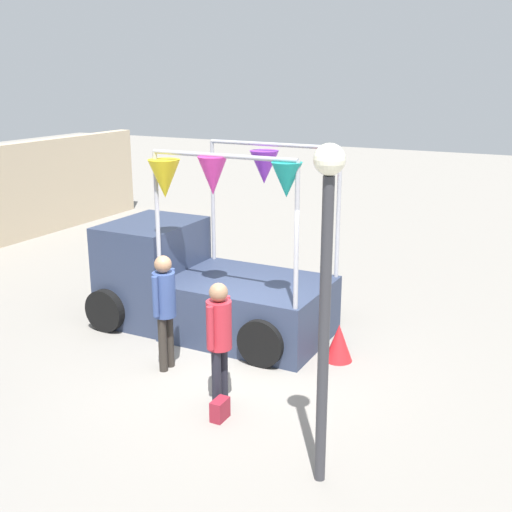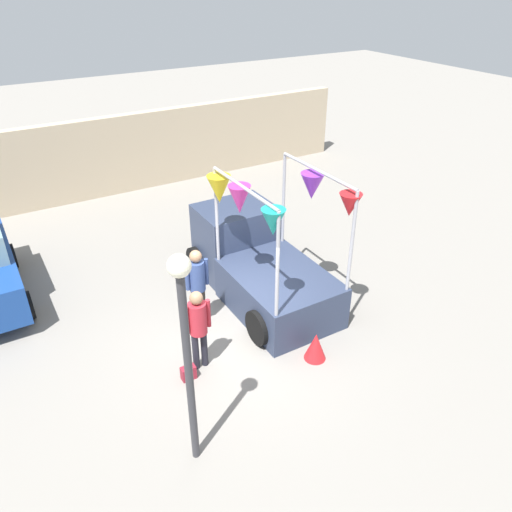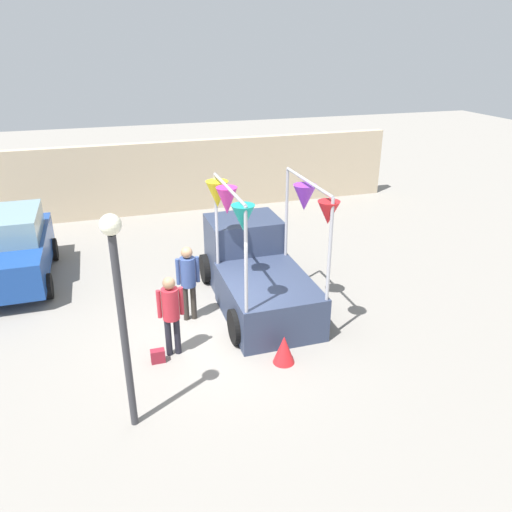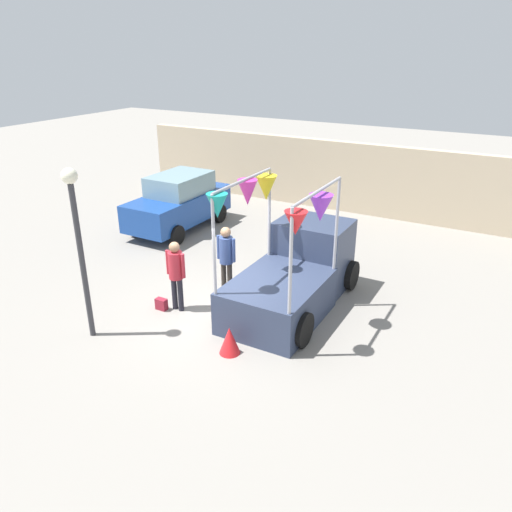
% 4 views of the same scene
% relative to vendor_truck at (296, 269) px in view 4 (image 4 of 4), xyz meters
% --- Properties ---
extents(ground_plane, '(60.00, 60.00, 0.00)m').
position_rel_vendor_truck_xyz_m(ground_plane, '(-1.27, -1.36, -0.88)').
color(ground_plane, gray).
extents(vendor_truck, '(2.36, 4.09, 3.23)m').
position_rel_vendor_truck_xyz_m(vendor_truck, '(0.00, 0.00, 0.00)').
color(vendor_truck, '#2D3851').
rests_on(vendor_truck, ground).
extents(parked_car, '(1.88, 4.00, 1.88)m').
position_rel_vendor_truck_xyz_m(parked_car, '(-5.74, 2.88, 0.07)').
color(parked_car, navy).
rests_on(parked_car, ground).
extents(person_customer, '(0.53, 0.34, 1.75)m').
position_rel_vendor_truck_xyz_m(person_customer, '(-2.29, -1.76, 0.18)').
color(person_customer, black).
rests_on(person_customer, ground).
extents(person_vendor, '(0.53, 0.34, 1.80)m').
position_rel_vendor_truck_xyz_m(person_vendor, '(-1.70, -0.48, 0.22)').
color(person_vendor, '#2D2823').
rests_on(person_vendor, ground).
extents(handbag, '(0.28, 0.16, 0.28)m').
position_rel_vendor_truck_xyz_m(handbag, '(-2.64, -1.96, -0.74)').
color(handbag, maroon).
rests_on(handbag, ground).
extents(street_lamp, '(0.32, 0.32, 3.73)m').
position_rel_vendor_truck_xyz_m(street_lamp, '(-3.24, -3.60, 1.58)').
color(street_lamp, '#333338').
rests_on(street_lamp, ground).
extents(brick_boundary_wall, '(18.00, 0.36, 2.60)m').
position_rel_vendor_truck_xyz_m(brick_boundary_wall, '(-1.27, 7.58, 0.42)').
color(brick_boundary_wall, tan).
rests_on(brick_boundary_wall, ground).
extents(folded_kite_bundle_crimson, '(0.44, 0.44, 0.60)m').
position_rel_vendor_truck_xyz_m(folded_kite_bundle_crimson, '(-0.23, -2.72, -0.58)').
color(folded_kite_bundle_crimson, red).
rests_on(folded_kite_bundle_crimson, ground).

